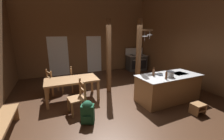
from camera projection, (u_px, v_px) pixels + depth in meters
name	position (u px, v px, depth m)	size (l,w,h in m)	color
ground_plane	(120.00, 103.00, 4.79)	(7.85, 8.98, 0.10)	#422819
wall_back	(87.00, 34.00, 7.93)	(7.85, 0.14, 4.36)	brown
wall_right	(203.00, 34.00, 5.61)	(0.14, 8.98, 4.36)	brown
glazed_door_back_left	(59.00, 57.00, 7.54)	(1.00, 0.01, 2.05)	white
glazed_panel_back_right	(94.00, 54.00, 8.28)	(0.84, 0.01, 2.05)	white
kitchen_island	(168.00, 88.00, 4.83)	(2.19, 1.02, 0.88)	#9E7044
stove_range	(136.00, 62.00, 8.77)	(1.22, 0.93, 1.32)	#323232
support_post_with_pot_rack	(139.00, 54.00, 5.39)	(0.64, 0.23, 2.71)	brown
support_post_center	(109.00, 57.00, 5.31)	(0.14, 0.14, 2.71)	brown
step_stool	(198.00, 108.00, 4.05)	(0.36, 0.28, 0.30)	#9E7044
dining_table	(72.00, 82.00, 4.79)	(1.70, 0.91, 0.74)	#9E7044
ladderback_chair_near_window	(78.00, 97.00, 4.07)	(0.50, 0.50, 0.95)	#9E7044
ladderback_chair_by_post	(54.00, 82.00, 5.30)	(0.58, 0.58, 0.95)	#9E7044
ladderback_chair_at_table_end	(75.00, 80.00, 5.62)	(0.49, 0.49, 0.95)	#9E7044
bench_along_left_wall	(1.00, 128.00, 2.98)	(0.41, 1.68, 0.44)	#9E7044
backpack	(88.00, 111.00, 3.61)	(0.38, 0.37, 0.60)	#1E5138
stockpot_on_counter	(170.00, 74.00, 4.48)	(0.31, 0.24, 0.19)	silver
mixing_bowl_on_counter	(160.00, 74.00, 4.69)	(0.19, 0.19, 0.07)	slate
bottle_tall_on_counter	(153.00, 73.00, 4.62)	(0.07, 0.07, 0.27)	#56331E
bottle_short_on_counter	(166.00, 75.00, 4.28)	(0.07, 0.07, 0.28)	#56331E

